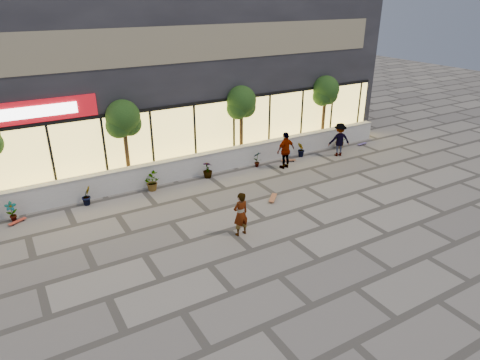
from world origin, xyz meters
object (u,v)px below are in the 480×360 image
skateboard_center (273,198)px  tree_midwest (123,121)px  skater_center (241,214)px  skater_right_near (286,150)px  skateboard_right_near (288,160)px  skater_right_far (339,140)px  tree_east (325,92)px  tree_mideast (241,104)px  skateboard_right_far (362,144)px  skateboard_left (17,221)px

skateboard_center → tree_midwest: bearing=89.3°
skater_center → skater_right_near: size_ratio=0.90×
skateboard_center → skateboard_right_near: size_ratio=0.95×
skater_center → skater_right_far: 9.84m
skater_right_far → tree_east: bearing=-87.2°
skateboard_right_near → skater_center: bearing=-118.6°
tree_mideast → skateboard_right_far: size_ratio=5.52×
skater_right_far → skateboard_right_far: 2.64m
tree_mideast → skater_center: size_ratio=2.33×
skater_right_near → skateboard_center: 3.84m
skateboard_center → tree_mideast: bearing=30.0°
tree_mideast → skateboard_left: 11.37m
skater_center → skateboard_right_far: size_ratio=2.37×
tree_mideast → skateboard_right_near: 3.83m
skater_right_near → skateboard_left: (-12.21, 0.61, -0.87)m
tree_midwest → skateboard_right_far: bearing=-6.4°
tree_midwest → skater_right_near: size_ratio=2.09×
skater_center → skateboard_center: skater_center is taller
tree_east → skateboard_right_far: (1.80, -1.50, -2.92)m
skater_right_near → skateboard_right_far: 6.07m
skater_right_near → skater_right_far: bearing=172.6°
skateboard_right_far → skater_center: bearing=-160.9°
skateboard_center → skateboard_right_far: 9.18m
skateboard_right_near → skateboard_right_far: 5.31m
skater_center → skateboard_left: size_ratio=2.41×
tree_east → skateboard_right_near: size_ratio=4.83×
skater_center → tree_midwest: bearing=-77.2°
skateboard_left → skater_right_far: bearing=-30.5°
tree_mideast → skateboard_right_near: (1.99, -1.50, -2.91)m
tree_midwest → skateboard_center: (4.74, -4.80, -2.90)m
skater_right_far → skateboard_left: size_ratio=2.60×
tree_midwest → skateboard_right_near: bearing=-10.6°
skater_center → skater_right_far: (8.77, 4.46, 0.07)m
tree_mideast → skater_right_near: (1.33, -2.11, -2.05)m
skateboard_left → skateboard_right_near: size_ratio=0.86×
skateboard_left → skateboard_right_near: skateboard_right_near is taller
skater_right_near → skater_right_far: skater_right_near is taller
tree_east → skateboard_right_near: tree_east is taller
skateboard_right_far → tree_mideast: bearing=163.2°
skateboard_center → skateboard_right_far: skateboard_center is taller
tree_midwest → skateboard_left: tree_midwest is taller
skateboard_left → skateboard_right_far: same height
tree_midwest → tree_mideast: bearing=0.0°
tree_east → skateboard_center: bearing=-144.6°
tree_midwest → skater_center: (2.10, -6.57, -2.15)m
tree_mideast → skater_right_far: tree_mideast is taller
skateboard_right_far → skateboard_left: bearing=174.8°
skateboard_left → skateboard_right_far: bearing=-28.3°
skater_right_near → skateboard_right_near: size_ratio=2.31×
skater_right_near → skateboard_right_near: bearing=-145.0°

